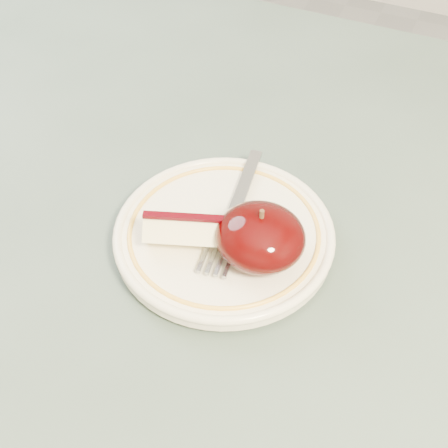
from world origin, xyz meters
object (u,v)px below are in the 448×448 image
at_px(plate, 224,234).
at_px(apple_half, 260,237).
at_px(table, 175,278).
at_px(fork, 234,211).

height_order(plate, apple_half, apple_half).
relative_size(table, apple_half, 11.35).
bearing_deg(fork, plate, 170.34).
height_order(apple_half, fork, apple_half).
bearing_deg(table, apple_half, -9.90).
distance_m(table, fork, 0.13).
distance_m(table, plate, 0.12).
distance_m(apple_half, fork, 0.06).
height_order(plate, fork, fork).
bearing_deg(apple_half, table, 170.10).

